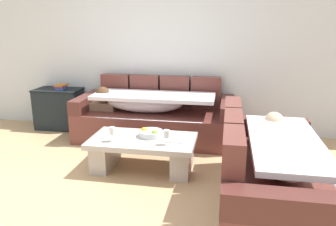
% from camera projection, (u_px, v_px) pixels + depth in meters
% --- Properties ---
extents(ground_plane, '(14.00, 14.00, 0.00)m').
position_uv_depth(ground_plane, '(98.00, 190.00, 3.41)').
color(ground_plane, tan).
extents(back_wall, '(9.00, 0.10, 2.70)m').
position_uv_depth(back_wall, '(146.00, 43.00, 5.09)').
color(back_wall, silver).
rests_on(back_wall, ground_plane).
extents(couch_along_wall, '(2.23, 0.92, 0.88)m').
position_uv_depth(couch_along_wall, '(153.00, 117.00, 4.82)').
color(couch_along_wall, brown).
rests_on(couch_along_wall, ground_plane).
extents(couch_near_window, '(0.92, 1.91, 0.88)m').
position_uv_depth(couch_near_window, '(271.00, 174.00, 3.00)').
color(couch_near_window, brown).
rests_on(couch_near_window, ground_plane).
extents(coffee_table, '(1.20, 0.68, 0.38)m').
position_uv_depth(coffee_table, '(143.00, 150.00, 3.83)').
color(coffee_table, '#B3ABA5').
rests_on(coffee_table, ground_plane).
extents(fruit_bowl, '(0.28, 0.28, 0.10)m').
position_uv_depth(fruit_bowl, '(151.00, 133.00, 3.84)').
color(fruit_bowl, silver).
rests_on(fruit_bowl, coffee_table).
extents(wine_glass_near_left, '(0.07, 0.07, 0.17)m').
position_uv_depth(wine_glass_near_left, '(112.00, 131.00, 3.67)').
color(wine_glass_near_left, silver).
rests_on(wine_glass_near_left, coffee_table).
extents(wine_glass_near_right, '(0.07, 0.07, 0.17)m').
position_uv_depth(wine_glass_near_right, '(167.00, 135.00, 3.57)').
color(wine_glass_near_right, silver).
rests_on(wine_glass_near_right, coffee_table).
extents(open_magazine, '(0.30, 0.24, 0.01)m').
position_uv_depth(open_magazine, '(175.00, 139.00, 3.74)').
color(open_magazine, white).
rests_on(open_magazine, coffee_table).
extents(side_cabinet, '(0.72, 0.44, 0.64)m').
position_uv_depth(side_cabinet, '(59.00, 109.00, 5.32)').
color(side_cabinet, black).
rests_on(side_cabinet, ground_plane).
extents(book_stack_on_cabinet, '(0.17, 0.23, 0.08)m').
position_uv_depth(book_stack_on_cabinet, '(61.00, 87.00, 5.21)').
color(book_stack_on_cabinet, '#2D569E').
rests_on(book_stack_on_cabinet, side_cabinet).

